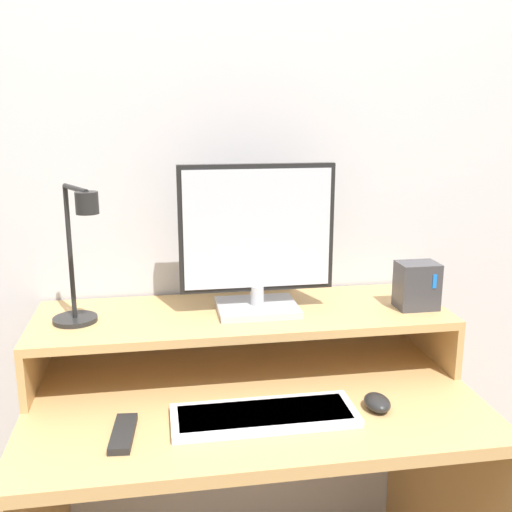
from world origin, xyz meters
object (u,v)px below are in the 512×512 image
at_px(remote_control, 123,433).
at_px(monitor, 257,241).
at_px(keyboard, 264,415).
at_px(desk_lamp, 79,261).
at_px(mouse, 377,402).
at_px(router_dock, 417,285).

bearing_deg(remote_control, monitor, 42.38).
xyz_separation_m(keyboard, remote_control, (-0.31, -0.02, -0.00)).
height_order(desk_lamp, mouse, desk_lamp).
xyz_separation_m(desk_lamp, keyboard, (0.41, -0.23, -0.32)).
height_order(desk_lamp, remote_control, desk_lamp).
distance_m(monitor, remote_control, 0.58).
relative_size(desk_lamp, mouse, 4.22).
xyz_separation_m(monitor, desk_lamp, (-0.45, -0.06, -0.02)).
bearing_deg(mouse, router_dock, 51.34).
bearing_deg(desk_lamp, monitor, 7.45).
bearing_deg(monitor, desk_lamp, -172.55).
relative_size(mouse, remote_control, 0.55).
relative_size(monitor, mouse, 4.87).
xyz_separation_m(monitor, remote_control, (-0.35, -0.32, -0.34)).
bearing_deg(router_dock, keyboard, -152.23).
relative_size(router_dock, mouse, 1.51).
xyz_separation_m(desk_lamp, remote_control, (0.10, -0.26, -0.32)).
distance_m(desk_lamp, keyboard, 0.57).
distance_m(router_dock, mouse, 0.37).
distance_m(keyboard, mouse, 0.27).
bearing_deg(desk_lamp, remote_control, -68.74).
height_order(monitor, desk_lamp, monitor).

